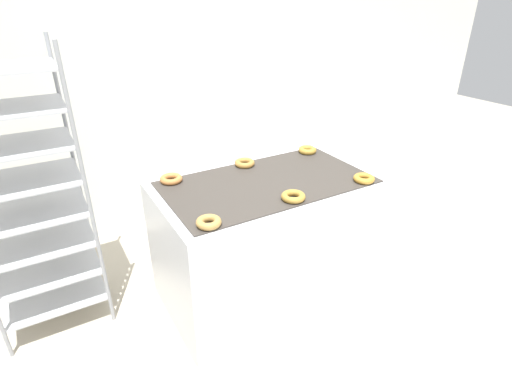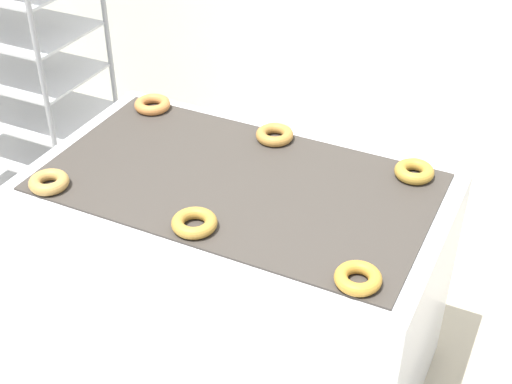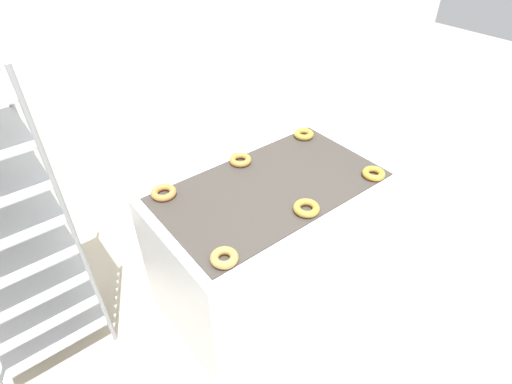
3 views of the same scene
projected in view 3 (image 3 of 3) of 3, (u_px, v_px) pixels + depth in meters
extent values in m
plane|color=#B2A893|center=(337.00, 350.00, 2.51)|extent=(14.00, 14.00, 0.00)
cube|color=silver|center=(147.00, 39.00, 2.95)|extent=(8.00, 0.05, 2.80)
cube|color=silver|center=(270.00, 240.00, 2.65)|extent=(1.45, 0.85, 0.89)
cube|color=#38332D|center=(272.00, 186.00, 2.37)|extent=(1.34, 0.75, 0.01)
cube|color=#262628|center=(359.00, 226.00, 2.50)|extent=(0.12, 0.07, 0.10)
cylinder|color=gray|center=(76.00, 239.00, 2.01)|extent=(0.02, 0.02, 1.81)
cylinder|color=gray|center=(49.00, 194.00, 2.30)|extent=(0.02, 0.02, 1.81)
cube|color=#B7BABF|center=(46.00, 323.00, 2.46)|extent=(0.61, 0.47, 0.01)
cube|color=#B7BABF|center=(34.00, 302.00, 2.33)|extent=(0.61, 0.47, 0.01)
cube|color=#B7BABF|center=(21.00, 279.00, 2.20)|extent=(0.61, 0.47, 0.01)
cube|color=#B7BABF|center=(6.00, 252.00, 2.06)|extent=(0.61, 0.47, 0.01)
cube|color=silver|center=(371.00, 205.00, 3.35)|extent=(0.31, 0.40, 0.35)
torus|color=#A87F40|center=(224.00, 258.00, 1.89)|extent=(0.14, 0.14, 0.04)
torus|color=#A67C30|center=(307.00, 208.00, 2.18)|extent=(0.15, 0.15, 0.04)
torus|color=#B5812D|center=(374.00, 174.00, 2.43)|extent=(0.14, 0.14, 0.04)
torus|color=#BB7339|center=(164.00, 193.00, 2.28)|extent=(0.15, 0.15, 0.04)
torus|color=#A67534|center=(241.00, 160.00, 2.55)|extent=(0.14, 0.14, 0.04)
torus|color=#AA812F|center=(304.00, 134.00, 2.80)|extent=(0.14, 0.14, 0.04)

